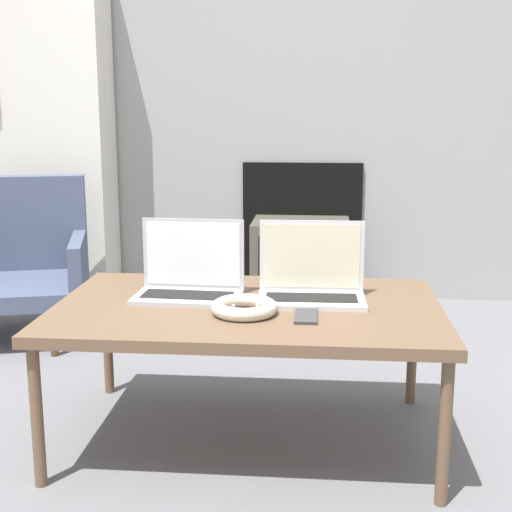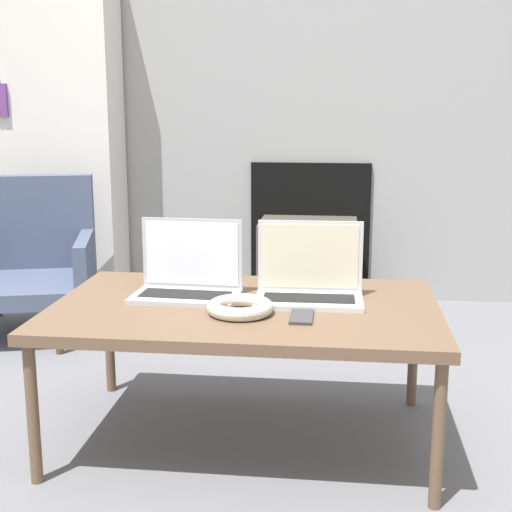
{
  "view_description": "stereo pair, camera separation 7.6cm",
  "coord_description": "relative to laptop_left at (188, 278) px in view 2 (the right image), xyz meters",
  "views": [
    {
      "loc": [
        0.22,
        -1.9,
        1.1
      ],
      "look_at": [
        0.0,
        0.6,
        0.57
      ],
      "focal_mm": 50.0,
      "sensor_mm": 36.0,
      "label": 1
    },
    {
      "loc": [
        0.3,
        -1.89,
        1.1
      ],
      "look_at": [
        0.0,
        0.6,
        0.57
      ],
      "focal_mm": 50.0,
      "sensor_mm": 36.0,
      "label": 2
    }
  ],
  "objects": [
    {
      "name": "ground_plane",
      "position": [
        0.2,
        -0.38,
        -0.53
      ],
      "size": [
        14.0,
        14.0,
        0.0
      ],
      "primitive_type": "plane",
      "color": "slate"
    },
    {
      "name": "wall_back",
      "position": [
        0.2,
        1.8,
        0.75
      ],
      "size": [
        7.0,
        0.08,
        2.6
      ],
      "color": "#999999",
      "rests_on": "ground_plane"
    },
    {
      "name": "table",
      "position": [
        0.2,
        -0.08,
        -0.09
      ],
      "size": [
        1.24,
        0.78,
        0.47
      ],
      "color": "brown",
      "rests_on": "ground_plane"
    },
    {
      "name": "laptop_left",
      "position": [
        0.0,
        0.0,
        0.0
      ],
      "size": [
        0.36,
        0.22,
        0.25
      ],
      "rotation": [
        0.0,
        0.0,
        -0.05
      ],
      "color": "#B2B2B7",
      "rests_on": "table"
    },
    {
      "name": "laptop_right",
      "position": [
        0.4,
        0.0,
        0.0
      ],
      "size": [
        0.35,
        0.21,
        0.25
      ],
      "rotation": [
        0.0,
        0.0,
        0.02
      ],
      "color": "silver",
      "rests_on": "table"
    },
    {
      "name": "headphones",
      "position": [
        0.21,
        -0.19,
        -0.04
      ],
      "size": [
        0.21,
        0.21,
        0.04
      ],
      "color": "beige",
      "rests_on": "table"
    },
    {
      "name": "phone",
      "position": [
        0.39,
        -0.21,
        -0.06
      ],
      "size": [
        0.07,
        0.14,
        0.01
      ],
      "color": "#333338",
      "rests_on": "table"
    },
    {
      "name": "tv",
      "position": [
        0.33,
        1.54,
        -0.29
      ],
      "size": [
        0.52,
        0.41,
        0.48
      ],
      "color": "#4C473D",
      "rests_on": "ground_plane"
    },
    {
      "name": "armchair",
      "position": [
        -1.04,
        1.02,
        -0.17
      ],
      "size": [
        0.8,
        0.78,
        0.75
      ],
      "rotation": [
        0.0,
        0.0,
        0.27
      ],
      "color": "#47516B",
      "rests_on": "ground_plane"
    },
    {
      "name": "bookshelf",
      "position": [
        -1.13,
        1.6,
        0.41
      ],
      "size": [
        0.79,
        0.32,
        1.88
      ],
      "color": "silver",
      "rests_on": "ground_plane"
    }
  ]
}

